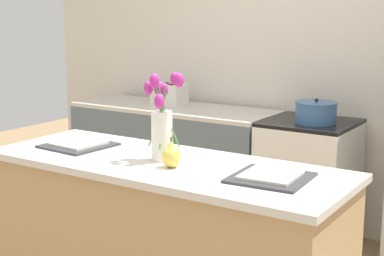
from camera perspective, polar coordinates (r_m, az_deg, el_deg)
back_wall at (r=4.50m, az=12.39°, el=7.14°), size 5.20×0.08×2.70m
kitchen_island at (r=2.96m, az=-2.71°, el=-12.18°), size 1.80×0.66×0.95m
back_counter at (r=4.79m, az=-1.77°, el=-3.25°), size 1.68×0.60×0.91m
stove_range at (r=4.25m, az=11.19°, el=-5.35°), size 0.60×0.61×0.91m
flower_vase at (r=2.78m, az=-2.93°, el=0.55°), size 0.19×0.15×0.42m
pear_figurine at (r=2.68m, az=-2.02°, el=-2.68°), size 0.09×0.09×0.14m
plate_setting_left at (r=3.16m, az=-10.95°, el=-1.58°), size 0.34×0.34×0.02m
plate_setting_right at (r=2.53m, az=7.62°, el=-4.71°), size 0.34×0.34×0.02m
toaster at (r=4.77m, az=-2.24°, el=3.29°), size 0.28×0.18×0.17m
cooking_pot at (r=4.08m, az=11.93°, el=1.49°), size 0.28×0.28×0.17m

